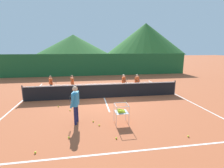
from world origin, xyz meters
The scene contains 25 objects.
ground_plane centered at (0.00, 0.00, 0.00)m, with size 120.00×120.00×0.00m, color #B25633.
line_baseline_near centered at (0.00, -6.12, 0.00)m, with size 10.56×0.08×0.01m, color white.
line_baseline_far centered at (0.00, 4.77, 0.00)m, with size 10.56×0.08×0.01m, color white.
line_sideline_west centered at (-5.28, 0.00, 0.00)m, with size 0.08×10.89×0.01m, color white.
line_sideline_east centered at (5.28, 0.00, 0.00)m, with size 0.08×10.89×0.01m, color white.
line_service_center centered at (0.00, 0.00, 0.00)m, with size 0.08×5.24×0.01m, color white.
tennis_net centered at (0.00, 0.00, 0.50)m, with size 10.34×0.08×1.05m.
instructor centered at (-1.69, -3.65, 1.03)m, with size 0.44×0.82×1.71m.
student_0 centered at (-3.82, 2.16, 0.77)m, with size 0.61×0.52×1.28m.
student_1 centered at (-2.20, 1.76, 0.81)m, with size 0.30×0.55×1.34m.
student_2 centered at (1.75, 1.68, 0.79)m, with size 0.43×0.72×1.32m.
student_3 centered at (2.84, 1.74, 0.77)m, with size 0.49×0.66×1.27m.
ball_cart centered at (0.30, -4.04, 0.59)m, with size 0.58×0.58×0.90m.
tennis_ball_0 centered at (-2.81, -1.39, 0.03)m, with size 0.07×0.07×0.07m, color yellow.
tennis_ball_1 centered at (-0.14, -5.28, 0.03)m, with size 0.07×0.07×0.07m, color yellow.
tennis_ball_2 centered at (-0.68, -4.11, 0.03)m, with size 0.07×0.07×0.07m, color yellow.
tennis_ball_3 centered at (-1.90, -4.96, 0.03)m, with size 0.07×0.07×0.07m, color yellow.
tennis_ball_4 centered at (-2.89, -5.73, 0.03)m, with size 0.07×0.07×0.07m, color yellow.
tennis_ball_5 centered at (-0.93, -3.69, 0.03)m, with size 0.07×0.07×0.07m, color yellow.
tennis_ball_6 centered at (2.60, -5.59, 0.03)m, with size 0.07×0.07×0.07m, color yellow.
tennis_ball_7 centered at (1.22, -0.99, 0.03)m, with size 0.07×0.07×0.07m, color yellow.
tennis_ball_8 centered at (-2.09, -2.09, 0.03)m, with size 0.07×0.07×0.07m, color yellow.
windscreen_fence centered at (0.00, 9.43, 1.32)m, with size 23.23×0.08×2.64m, color #1E5B2D.
hill_0 centered at (-6.98, 82.11, 5.07)m, with size 38.28×38.28×10.14m, color #2D6628.
hill_1 centered at (33.11, 82.90, 8.43)m, with size 43.89×43.89×16.86m, color #2D6628.
Camera 1 is at (-1.20, -10.85, 3.34)m, focal length 26.76 mm.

